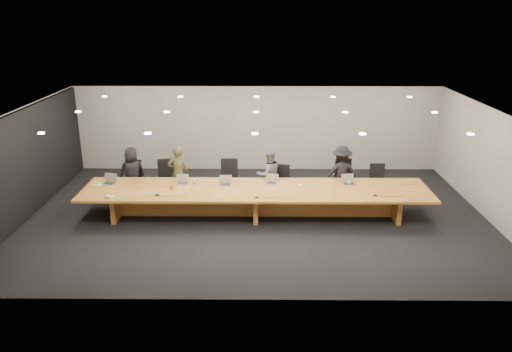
% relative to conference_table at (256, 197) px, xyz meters
% --- Properties ---
extents(ground, '(12.00, 12.00, 0.00)m').
position_rel_conference_table_xyz_m(ground, '(0.00, 0.00, -0.52)').
color(ground, black).
rests_on(ground, ground).
extents(back_wall, '(12.00, 0.02, 2.80)m').
position_rel_conference_table_xyz_m(back_wall, '(0.00, 4.00, 0.88)').
color(back_wall, '#B9B3A9').
rests_on(back_wall, ground).
extents(left_wall_panel, '(0.08, 7.84, 2.74)m').
position_rel_conference_table_xyz_m(left_wall_panel, '(-5.94, 0.00, 0.85)').
color(left_wall_panel, black).
rests_on(left_wall_panel, ground).
extents(conference_table, '(9.00, 1.80, 0.75)m').
position_rel_conference_table_xyz_m(conference_table, '(0.00, 0.00, 0.00)').
color(conference_table, brown).
rests_on(conference_table, ground).
extents(chair_far_left, '(0.65, 0.65, 1.11)m').
position_rel_conference_table_xyz_m(chair_far_left, '(-3.48, 1.20, 0.03)').
color(chair_far_left, black).
rests_on(chair_far_left, ground).
extents(chair_left, '(0.70, 0.70, 1.11)m').
position_rel_conference_table_xyz_m(chair_left, '(-2.56, 1.34, 0.04)').
color(chair_left, black).
rests_on(chair_left, ground).
extents(chair_mid_left, '(0.60, 0.60, 1.15)m').
position_rel_conference_table_xyz_m(chair_mid_left, '(-0.78, 1.23, 0.06)').
color(chair_mid_left, black).
rests_on(chair_mid_left, ground).
extents(chair_mid_right, '(0.63, 0.63, 1.00)m').
position_rel_conference_table_xyz_m(chair_mid_right, '(0.69, 1.20, -0.02)').
color(chair_mid_right, black).
rests_on(chair_mid_right, ground).
extents(chair_right, '(0.71, 0.71, 1.16)m').
position_rel_conference_table_xyz_m(chair_right, '(2.54, 1.23, 0.06)').
color(chair_right, black).
rests_on(chair_right, ground).
extents(chair_far_right, '(0.52, 0.52, 1.01)m').
position_rel_conference_table_xyz_m(chair_far_right, '(3.46, 1.27, -0.01)').
color(chair_far_right, black).
rests_on(chair_far_right, ground).
extents(person_a, '(0.84, 0.67, 1.51)m').
position_rel_conference_table_xyz_m(person_a, '(-3.51, 1.23, 0.23)').
color(person_a, black).
rests_on(person_a, ground).
extents(person_b, '(0.63, 0.47, 1.58)m').
position_rel_conference_table_xyz_m(person_b, '(-2.20, 1.15, 0.27)').
color(person_b, '#38351E').
rests_on(person_b, ground).
extents(person_c, '(0.87, 0.78, 1.49)m').
position_rel_conference_table_xyz_m(person_c, '(0.36, 1.18, 0.23)').
color(person_c, slate).
rests_on(person_c, ground).
extents(person_d, '(1.07, 0.69, 1.56)m').
position_rel_conference_table_xyz_m(person_d, '(2.40, 1.24, 0.26)').
color(person_d, black).
rests_on(person_d, ground).
extents(laptop_a, '(0.40, 0.33, 0.28)m').
position_rel_conference_table_xyz_m(laptop_a, '(-3.93, 0.33, 0.37)').
color(laptop_a, '#C4B696').
rests_on(laptop_a, conference_table).
extents(laptop_b, '(0.32, 0.24, 0.25)m').
position_rel_conference_table_xyz_m(laptop_b, '(-1.97, 0.35, 0.35)').
color(laptop_b, tan).
rests_on(laptop_b, conference_table).
extents(laptop_c, '(0.32, 0.24, 0.25)m').
position_rel_conference_table_xyz_m(laptop_c, '(-0.81, 0.28, 0.36)').
color(laptop_c, tan).
rests_on(laptop_c, conference_table).
extents(laptop_d, '(0.37, 0.30, 0.26)m').
position_rel_conference_table_xyz_m(laptop_d, '(0.41, 0.38, 0.36)').
color(laptop_d, '#C0AD92').
rests_on(laptop_d, conference_table).
extents(laptop_e, '(0.39, 0.31, 0.27)m').
position_rel_conference_table_xyz_m(laptop_e, '(2.47, 0.35, 0.36)').
color(laptop_e, '#B5A98A').
rests_on(laptop_e, conference_table).
extents(water_bottle, '(0.08, 0.08, 0.21)m').
position_rel_conference_table_xyz_m(water_bottle, '(-1.61, 0.16, 0.33)').
color(water_bottle, silver).
rests_on(water_bottle, conference_table).
extents(amber_mug, '(0.10, 0.10, 0.11)m').
position_rel_conference_table_xyz_m(amber_mug, '(-2.18, -0.06, 0.28)').
color(amber_mug, brown).
rests_on(amber_mug, conference_table).
extents(paper_cup_near, '(0.09, 0.09, 0.09)m').
position_rel_conference_table_xyz_m(paper_cup_near, '(1.14, 0.09, 0.28)').
color(paper_cup_near, silver).
rests_on(paper_cup_near, conference_table).
extents(paper_cup_far, '(0.11, 0.11, 0.10)m').
position_rel_conference_table_xyz_m(paper_cup_far, '(2.48, 0.35, 0.28)').
color(paper_cup_far, silver).
rests_on(paper_cup_far, conference_table).
extents(notepad, '(0.31, 0.27, 0.02)m').
position_rel_conference_table_xyz_m(notepad, '(-4.20, 0.31, 0.24)').
color(notepad, silver).
rests_on(notepad, conference_table).
extents(lime_gadget, '(0.18, 0.13, 0.03)m').
position_rel_conference_table_xyz_m(lime_gadget, '(-4.22, 0.31, 0.26)').
color(lime_gadget, '#5DB630').
rests_on(lime_gadget, notepad).
extents(av_box, '(0.25, 0.23, 0.03)m').
position_rel_conference_table_xyz_m(av_box, '(-3.62, -0.63, 0.25)').
color(av_box, '#A7A8AC').
rests_on(av_box, conference_table).
extents(mic_left, '(0.16, 0.16, 0.03)m').
position_rel_conference_table_xyz_m(mic_left, '(-2.47, -0.49, 0.25)').
color(mic_left, black).
rests_on(mic_left, conference_table).
extents(mic_center, '(0.11, 0.11, 0.03)m').
position_rel_conference_table_xyz_m(mic_center, '(0.03, -0.62, 0.24)').
color(mic_center, black).
rests_on(mic_center, conference_table).
extents(mic_right, '(0.16, 0.16, 0.03)m').
position_rel_conference_table_xyz_m(mic_right, '(2.99, -0.47, 0.25)').
color(mic_right, black).
rests_on(mic_right, conference_table).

